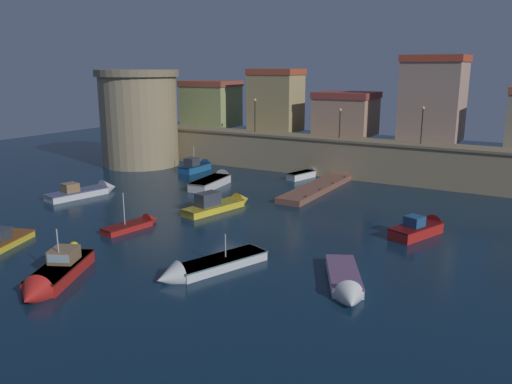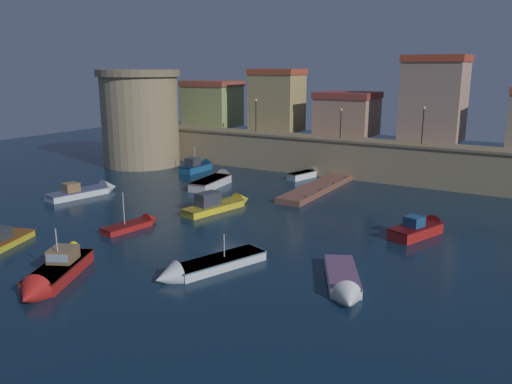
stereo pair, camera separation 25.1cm
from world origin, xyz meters
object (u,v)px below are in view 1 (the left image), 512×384
Objects in this scene: quay_lamp_0 at (255,110)px; moored_boat_4 at (305,174)px; quay_lamp_2 at (422,119)px; moored_boat_6 at (198,166)px; moored_boat_8 at (346,284)px; moored_boat_9 at (422,227)px; moored_boat_5 at (221,204)px; quay_lamp_1 at (340,118)px; moored_boat_2 at (215,181)px; moored_boat_7 at (87,191)px; moored_boat_3 at (203,267)px; mooring_buoy_0 at (74,246)px; moored_boat_0 at (53,276)px; fortress_tower at (139,118)px; moored_boat_1 at (136,224)px.

moored_boat_4 is (7.92, -2.94, -6.30)m from quay_lamp_0.
quay_lamp_2 is 0.80× the size of moored_boat_4.
moored_boat_4 is 12.53m from moored_boat_6.
moored_boat_9 reaches higher than moored_boat_8.
quay_lamp_1 is at bearing 1.66° from moored_boat_5.
moored_boat_7 is at bearing 133.90° from moored_boat_2.
quay_lamp_1 is 0.44× the size of moored_boat_2.
moored_boat_3 reaches higher than moored_boat_9.
moored_boat_8 is (20.43, -17.31, -0.14)m from moored_boat_2.
moored_boat_3 is at bearing -154.03° from moored_boat_2.
moored_boat_8 is at bearing -136.42° from moored_boat_4.
quay_lamp_0 is 0.54× the size of moored_boat_7.
moored_boat_7 is at bearing 134.29° from mooring_buoy_0.
quay_lamp_0 reaches higher than quay_lamp_2.
moored_boat_4 is (0.09, 32.45, -0.11)m from moored_boat_0.
quay_lamp_0 is 1.05× the size of quay_lamp_2.
fortress_tower is 3.06× the size of quay_lamp_2.
moored_boat_7 is (-16.82, -20.19, -5.88)m from quay_lamp_1.
quay_lamp_1 reaches higher than mooring_buoy_0.
moored_boat_0 is 1.06× the size of moored_boat_8.
moored_boat_1 is 10.42m from moored_boat_3.
moored_boat_5 reaches higher than moored_boat_4.
moored_boat_2 is at bearing 49.54° from moored_boat_5.
moored_boat_4 is at bearing -77.01° from moored_boat_6.
moored_boat_0 reaches higher than moored_boat_2.
quay_lamp_0 is at bearing -5.30° from moored_boat_7.
moored_boat_7 is (-25.45, -20.19, -6.18)m from quay_lamp_2.
quay_lamp_2 reaches higher than moored_boat_9.
moored_boat_0 reaches higher than moored_boat_7.
quay_lamp_1 reaches higher than moored_boat_9.
moored_boat_2 is 1.25× the size of moored_boat_9.
moored_boat_8 is (26.32, -22.41, -0.23)m from moored_boat_6.
moored_boat_8 is at bearing -32.45° from fortress_tower.
moored_boat_9 is at bearing -116.55° from moored_boat_4.
moored_boat_4 is (-6.06, 26.97, 0.07)m from moored_boat_3.
moored_boat_3 is at bearing -64.96° from quay_lamp_0.
mooring_buoy_0 is (-4.06, -27.62, -0.38)m from moored_boat_4.
mooring_buoy_0 is at bearing -174.13° from moored_boat_4.
moored_boat_0 is 32.24m from moored_boat_6.
moored_boat_9 is at bearing -34.84° from quay_lamp_0.
moored_boat_5 is at bearing 156.65° from moored_boat_0.
moored_boat_5 reaches higher than moored_boat_9.
quay_lamp_0 is 6.21× the size of mooring_buoy_0.
quay_lamp_0 is (12.59, 5.97, 0.96)m from fortress_tower.
quay_lamp_1 is 21.46m from moored_boat_9.
quay_lamp_0 is 0.52× the size of moored_boat_3.
fortress_tower is at bearing -165.55° from quay_lamp_1.
quay_lamp_0 reaches higher than moored_boat_9.
moored_boat_8 reaches higher than mooring_buoy_0.
quay_lamp_1 is 26.73m from moored_boat_1.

